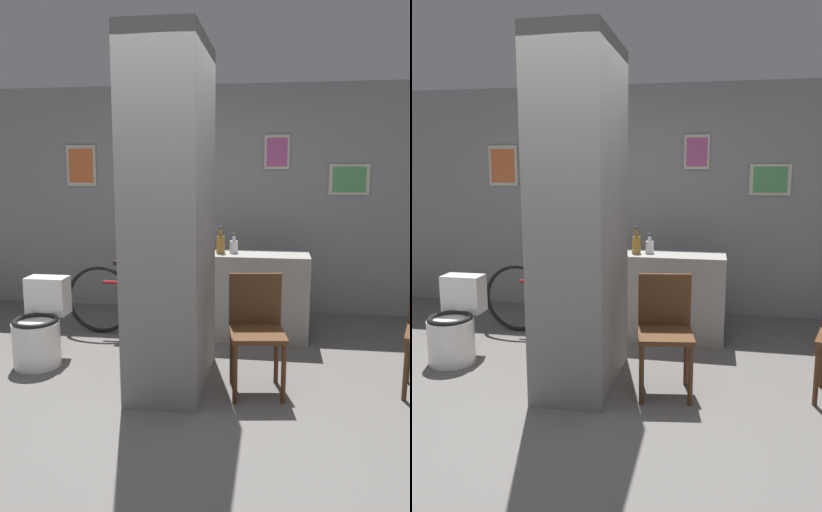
% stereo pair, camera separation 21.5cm
% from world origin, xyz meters
% --- Properties ---
extents(ground_plane, '(14.00, 14.00, 0.00)m').
position_xyz_m(ground_plane, '(0.00, 0.00, 0.00)').
color(ground_plane, '#5B5956').
extents(wall_back, '(8.00, 0.09, 2.60)m').
position_xyz_m(wall_back, '(0.00, 2.63, 1.30)').
color(wall_back, gray).
rests_on(wall_back, ground_plane).
extents(pillar_center, '(0.57, 1.03, 2.60)m').
position_xyz_m(pillar_center, '(-0.08, 0.51, 1.30)').
color(pillar_center, gray).
rests_on(pillar_center, ground_plane).
extents(counter_shelf, '(1.23, 0.44, 0.85)m').
position_xyz_m(counter_shelf, '(0.42, 1.65, 0.43)').
color(counter_shelf, gray).
rests_on(counter_shelf, ground_plane).
extents(toilet, '(0.40, 0.56, 0.72)m').
position_xyz_m(toilet, '(-1.30, 0.73, 0.30)').
color(toilet, white).
rests_on(toilet, ground_plane).
extents(chair_near_pillar, '(0.46, 0.46, 0.89)m').
position_xyz_m(chair_near_pillar, '(0.58, 0.46, 0.50)').
color(chair_near_pillar, '#4C2D19').
rests_on(chair_near_pillar, ground_plane).
extents(bicycle, '(1.64, 0.42, 0.76)m').
position_xyz_m(bicycle, '(-0.58, 1.57, 0.37)').
color(bicycle, black).
rests_on(bicycle, ground_plane).
extents(bottle_tall, '(0.09, 0.09, 0.27)m').
position_xyz_m(bottle_tall, '(0.17, 1.63, 0.95)').
color(bottle_tall, olive).
rests_on(bottle_tall, counter_shelf).
extents(bottle_short, '(0.08, 0.08, 0.20)m').
position_xyz_m(bottle_short, '(0.30, 1.66, 0.92)').
color(bottle_short, silver).
rests_on(bottle_short, counter_shelf).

